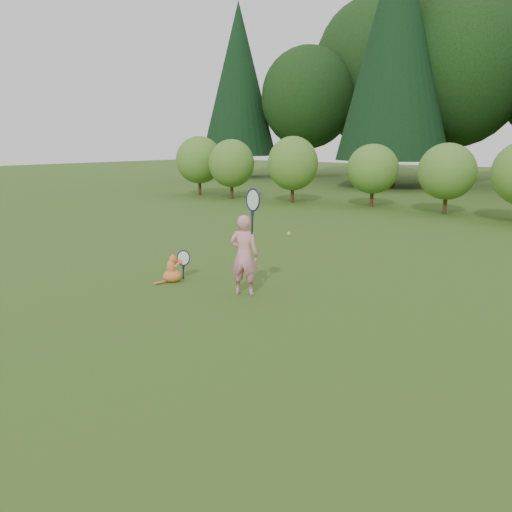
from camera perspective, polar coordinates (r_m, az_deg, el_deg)
The scene contains 5 objects.
ground at distance 9.10m, azimuth -4.19°, elevation -4.94°, with size 100.00×100.00×0.00m, color #2E4F16.
shrub_row at distance 20.25m, azimuth 22.26°, elevation 7.39°, with size 28.00×3.00×2.80m, color #4C7D27, non-canonical shape.
child at distance 9.55m, azimuth -1.19°, elevation 0.28°, with size 0.80×0.50×2.04m.
cat at distance 10.63m, azimuth -8.34°, elevation -1.14°, with size 0.52×0.74×0.71m.
tennis_ball at distance 9.52m, azimuth 3.30°, elevation 2.25°, with size 0.06×0.06×0.06m.
Camera 1 is at (6.05, -6.29, 2.59)m, focal length 40.00 mm.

